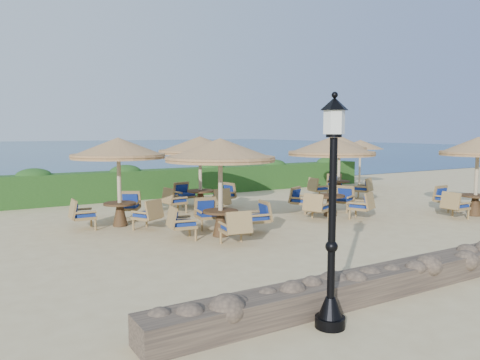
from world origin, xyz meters
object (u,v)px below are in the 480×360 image
(cafe_set_2, at_px, (477,165))
(cafe_set_5, at_px, (339,156))
(lamp_post, at_px, (332,222))
(cafe_set_4, at_px, (200,158))
(cafe_set_1, at_px, (331,161))
(cafe_set_0, at_px, (220,168))
(extra_parasol, at_px, (360,145))
(cafe_set_3, at_px, (119,163))

(cafe_set_2, xyz_separation_m, cafe_set_5, (-0.85, 5.72, 0.05))
(lamp_post, height_order, cafe_set_2, lamp_post)
(cafe_set_4, bearing_deg, cafe_set_1, -46.58)
(cafe_set_2, bearing_deg, cafe_set_5, 98.46)
(cafe_set_4, bearing_deg, cafe_set_0, -108.91)
(extra_parasol, bearing_deg, lamp_post, -136.40)
(cafe_set_5, bearing_deg, cafe_set_2, -81.54)
(extra_parasol, xyz_separation_m, cafe_set_0, (-11.15, -5.97, -0.30))
(cafe_set_0, distance_m, cafe_set_2, 8.98)
(cafe_set_1, xyz_separation_m, cafe_set_3, (-6.57, 1.95, 0.06))
(cafe_set_3, relative_size, cafe_set_4, 0.93)
(lamp_post, distance_m, cafe_set_2, 11.16)
(cafe_set_1, bearing_deg, cafe_set_5, 44.10)
(cafe_set_3, distance_m, cafe_set_4, 3.66)
(cafe_set_0, distance_m, cafe_set_4, 4.42)
(extra_parasol, distance_m, cafe_set_2, 8.01)
(cafe_set_3, distance_m, cafe_set_5, 10.00)
(cafe_set_0, xyz_separation_m, cafe_set_2, (8.82, -1.68, -0.15))
(cafe_set_0, bearing_deg, cafe_set_2, -10.76)
(cafe_set_2, height_order, cafe_set_4, same)
(cafe_set_4, bearing_deg, cafe_set_2, -38.39)
(lamp_post, bearing_deg, cafe_set_4, 74.21)
(extra_parasol, relative_size, cafe_set_3, 0.86)
(lamp_post, relative_size, cafe_set_4, 1.10)
(extra_parasol, xyz_separation_m, cafe_set_1, (-6.52, -5.17, -0.32))
(cafe_set_1, xyz_separation_m, cafe_set_5, (3.34, 3.24, -0.08))
(cafe_set_1, height_order, cafe_set_4, same)
(extra_parasol, distance_m, cafe_set_5, 3.74)
(cafe_set_2, distance_m, cafe_set_4, 9.43)
(cafe_set_1, distance_m, cafe_set_4, 4.65)
(cafe_set_0, bearing_deg, cafe_set_3, 125.22)
(lamp_post, relative_size, cafe_set_0, 1.11)
(cafe_set_1, bearing_deg, cafe_set_4, 133.42)
(cafe_set_2, bearing_deg, cafe_set_4, 141.61)
(cafe_set_2, bearing_deg, cafe_set_3, 157.64)
(extra_parasol, bearing_deg, cafe_set_5, -148.72)
(cafe_set_1, distance_m, cafe_set_3, 6.85)
(cafe_set_0, bearing_deg, cafe_set_4, 71.09)
(cafe_set_4, xyz_separation_m, cafe_set_5, (6.54, -0.13, -0.10))
(cafe_set_0, xyz_separation_m, cafe_set_5, (7.97, 4.04, -0.09))
(cafe_set_1, bearing_deg, lamp_post, -131.67)
(lamp_post, bearing_deg, cafe_set_0, 76.44)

